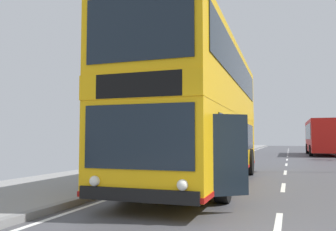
# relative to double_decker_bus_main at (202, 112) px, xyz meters

# --- Properties ---
(double_decker_bus_main) EXTENTS (3.30, 10.67, 4.47)m
(double_decker_bus_main) POSITION_rel_double_decker_bus_main_xyz_m (0.00, 0.00, 0.00)
(double_decker_bus_main) COLOR #F4B20F
(double_decker_bus_main) RESTS_ON ground
(background_bus_far_lane) EXTENTS (2.73, 9.20, 3.10)m
(background_bus_far_lane) POSITION_rel_double_decker_bus_main_xyz_m (5.51, 22.83, -0.64)
(background_bus_far_lane) COLOR red
(background_bus_far_lane) RESTS_ON ground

